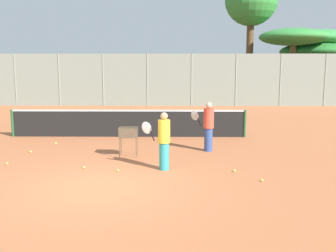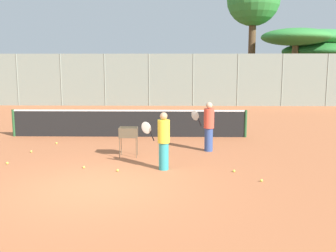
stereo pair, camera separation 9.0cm
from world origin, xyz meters
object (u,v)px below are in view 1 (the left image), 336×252
player_white_outfit (208,126)px  player_red_cap (164,140)px  tennis_net (128,123)px  ball_cart (128,135)px  parked_car (152,94)px

player_white_outfit → player_red_cap: bearing=91.5°
tennis_net → ball_cart: (0.39, -3.34, 0.13)m
parked_car → ball_cart: bearing=-89.4°
player_white_outfit → player_red_cap: (-1.41, -2.33, -0.02)m
player_white_outfit → player_red_cap: 2.72m
player_white_outfit → parked_car: player_white_outfit is taller
player_white_outfit → parked_car: (-2.72, 16.11, -0.17)m
tennis_net → parked_car: 13.61m
player_red_cap → ball_cart: bearing=-32.5°
player_red_cap → parked_car: (-1.31, 18.43, -0.15)m
player_white_outfit → ball_cart: size_ratio=1.77×
tennis_net → player_red_cap: size_ratio=5.88×
parked_car → tennis_net: bearing=-90.9°
player_white_outfit → tennis_net: bearing=-7.9°
player_red_cap → ball_cart: size_ratio=1.71×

